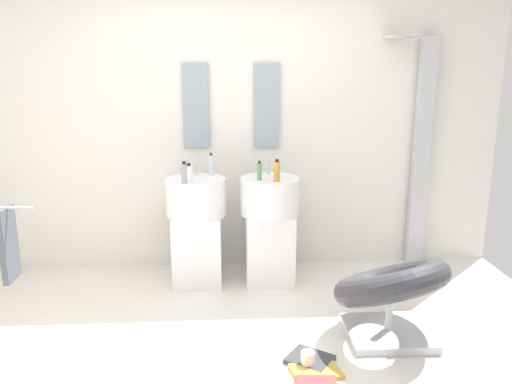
# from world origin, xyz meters

# --- Properties ---
(ground_plane) EXTENTS (4.80, 3.60, 0.04)m
(ground_plane) POSITION_xyz_m (0.00, 0.00, -0.02)
(ground_plane) COLOR silver
(rear_partition) EXTENTS (4.80, 0.10, 2.60)m
(rear_partition) POSITION_xyz_m (0.00, 1.65, 1.30)
(rear_partition) COLOR silver
(rear_partition) RESTS_ON ground_plane
(pedestal_sink_left) EXTENTS (0.49, 0.49, 1.00)m
(pedestal_sink_left) POSITION_xyz_m (-0.31, 1.21, 0.50)
(pedestal_sink_left) COLOR white
(pedestal_sink_left) RESTS_ON ground_plane
(pedestal_sink_right) EXTENTS (0.49, 0.49, 1.00)m
(pedestal_sink_right) POSITION_xyz_m (0.31, 1.21, 0.50)
(pedestal_sink_right) COLOR white
(pedestal_sink_right) RESTS_ON ground_plane
(vanity_mirror_left) EXTENTS (0.22, 0.03, 0.72)m
(vanity_mirror_left) POSITION_xyz_m (-0.31, 1.58, 1.46)
(vanity_mirror_left) COLOR #8C9EA8
(vanity_mirror_right) EXTENTS (0.22, 0.03, 0.72)m
(vanity_mirror_right) POSITION_xyz_m (0.31, 1.58, 1.46)
(vanity_mirror_right) COLOR #8C9EA8
(shower_column) EXTENTS (0.49, 0.24, 2.05)m
(shower_column) POSITION_xyz_m (1.67, 1.53, 1.08)
(shower_column) COLOR #B7BABF
(shower_column) RESTS_ON ground_plane
(lounge_chair) EXTENTS (1.07, 1.07, 0.65)m
(lounge_chair) POSITION_xyz_m (1.03, 0.21, 0.35)
(lounge_chair) COLOR #B7BABF
(lounge_chair) RESTS_ON ground_plane
(towel_rack) EXTENTS (0.37, 0.22, 0.95)m
(towel_rack) POSITION_xyz_m (-1.53, 0.42, 0.63)
(towel_rack) COLOR #B7BABF
(towel_rack) RESTS_ON ground_plane
(area_rug) EXTENTS (1.01, 0.74, 0.01)m
(area_rug) POSITION_xyz_m (0.43, -0.20, 0.01)
(area_rug) COLOR white
(area_rug) RESTS_ON ground_plane
(magazine_charcoal) EXTENTS (0.34, 0.33, 0.03)m
(magazine_charcoal) POSITION_xyz_m (0.45, -0.07, 0.02)
(magazine_charcoal) COLOR #38383D
(magazine_charcoal) RESTS_ON area_rug
(magazine_ochre) EXTENTS (0.32, 0.26, 0.03)m
(magazine_ochre) POSITION_xyz_m (0.46, -0.20, 0.02)
(magazine_ochre) COLOR gold
(magazine_ochre) RESTS_ON area_rug
(coffee_mug) EXTENTS (0.09, 0.09, 0.11)m
(coffee_mug) POSITION_xyz_m (0.42, -0.14, 0.06)
(coffee_mug) COLOR white
(coffee_mug) RESTS_ON area_rug
(soap_bottle_clear) EXTENTS (0.04, 0.04, 0.19)m
(soap_bottle_clear) POSITION_xyz_m (-0.18, 1.35, 0.99)
(soap_bottle_clear) COLOR silver
(soap_bottle_clear) RESTS_ON pedestal_sink_left
(soap_bottle_green) EXTENTS (0.04, 0.04, 0.16)m
(soap_bottle_green) POSITION_xyz_m (0.21, 1.13, 0.98)
(soap_bottle_green) COLOR #59996B
(soap_bottle_green) RESTS_ON pedestal_sink_right
(soap_bottle_white) EXTENTS (0.05, 0.05, 0.16)m
(soap_bottle_white) POSITION_xyz_m (-0.34, 1.06, 0.98)
(soap_bottle_white) COLOR white
(soap_bottle_white) RESTS_ON pedestal_sink_left
(soap_bottle_amber) EXTENTS (0.05, 0.05, 0.18)m
(soap_bottle_amber) POSITION_xyz_m (0.35, 1.07, 0.99)
(soap_bottle_amber) COLOR #C68C38
(soap_bottle_amber) RESTS_ON pedestal_sink_right
(soap_bottle_grey) EXTENTS (0.05, 0.05, 0.17)m
(soap_bottle_grey) POSITION_xyz_m (-0.38, 1.06, 0.98)
(soap_bottle_grey) COLOR #99999E
(soap_bottle_grey) RESTS_ON pedestal_sink_left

